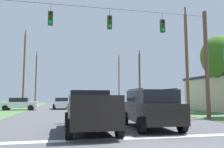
% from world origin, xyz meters
% --- Properties ---
extents(stop_bar_stripe, '(13.54, 0.45, 0.01)m').
position_xyz_m(stop_bar_stripe, '(0.00, 3.02, 0.00)').
color(stop_bar_stripe, white).
rests_on(stop_bar_stripe, ground).
extents(lane_dash_0, '(2.50, 0.15, 0.01)m').
position_xyz_m(lane_dash_0, '(0.00, 9.02, 0.00)').
color(lane_dash_0, white).
rests_on(lane_dash_0, ground).
extents(lane_dash_1, '(2.50, 0.15, 0.01)m').
position_xyz_m(lane_dash_1, '(0.00, 16.57, 0.00)').
color(lane_dash_1, white).
rests_on(lane_dash_1, ground).
extents(lane_dash_2, '(2.50, 0.15, 0.01)m').
position_xyz_m(lane_dash_2, '(0.00, 23.87, 0.00)').
color(lane_dash_2, white).
rests_on(lane_dash_2, ground).
extents(lane_dash_3, '(2.50, 0.15, 0.01)m').
position_xyz_m(lane_dash_3, '(0.00, 27.02, 0.00)').
color(lane_dash_3, white).
rests_on(lane_dash_3, ground).
extents(overhead_signal_span, '(15.89, 0.31, 8.26)m').
position_xyz_m(overhead_signal_span, '(-0.09, 9.27, 4.52)').
color(overhead_signal_span, brown).
rests_on(overhead_signal_span, ground).
extents(pickup_truck, '(2.31, 5.42, 1.95)m').
position_xyz_m(pickup_truck, '(-1.66, 5.11, 0.97)').
color(pickup_truck, black).
rests_on(pickup_truck, ground).
extents(suv_black, '(2.35, 4.87, 2.05)m').
position_xyz_m(suv_black, '(1.57, 5.49, 1.06)').
color(suv_black, black).
rests_on(suv_black, ground).
extents(distant_car_crossing_white, '(2.35, 4.45, 1.52)m').
position_xyz_m(distant_car_crossing_white, '(-3.38, 25.57, 0.79)').
color(distant_car_crossing_white, silver).
rests_on(distant_car_crossing_white, ground).
extents(distant_car_oncoming, '(2.22, 4.40, 1.52)m').
position_xyz_m(distant_car_oncoming, '(6.04, 17.84, 0.79)').
color(distant_car_oncoming, silver).
rests_on(distant_car_oncoming, ground).
extents(distant_car_far_parked, '(4.37, 2.16, 1.52)m').
position_xyz_m(distant_car_far_parked, '(-8.37, 23.71, 0.79)').
color(distant_car_far_parked, silver).
rests_on(distant_car_far_parked, ground).
extents(utility_pole_mid_right, '(0.30, 1.85, 10.49)m').
position_xyz_m(utility_pole_mid_right, '(8.64, 13.68, 5.06)').
color(utility_pole_mid_right, brown).
rests_on(utility_pole_mid_right, ground).
extents(utility_pole_far_right, '(0.31, 1.73, 9.22)m').
position_xyz_m(utility_pole_far_right, '(8.82, 28.33, 4.44)').
color(utility_pole_far_right, brown).
rests_on(utility_pole_far_right, ground).
extents(utility_pole_near_left, '(0.26, 1.80, 11.31)m').
position_xyz_m(utility_pole_near_left, '(9.01, 43.26, 5.69)').
color(utility_pole_near_left, brown).
rests_on(utility_pole_near_left, ground).
extents(utility_pole_distant_right, '(0.26, 1.83, 11.54)m').
position_xyz_m(utility_pole_distant_right, '(-8.87, 28.77, 5.84)').
color(utility_pole_distant_right, brown).
rests_on(utility_pole_distant_right, ground).
extents(utility_pole_distant_left, '(0.30, 1.91, 11.21)m').
position_xyz_m(utility_pole_distant_left, '(-8.92, 42.80, 5.41)').
color(utility_pole_distant_left, brown).
rests_on(utility_pole_distant_left, ground).
extents(tree_roadside_far_right, '(3.74, 3.74, 8.05)m').
position_xyz_m(tree_roadside_far_right, '(12.85, 14.48, 5.79)').
color(tree_roadside_far_right, brown).
rests_on(tree_roadside_far_right, ground).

